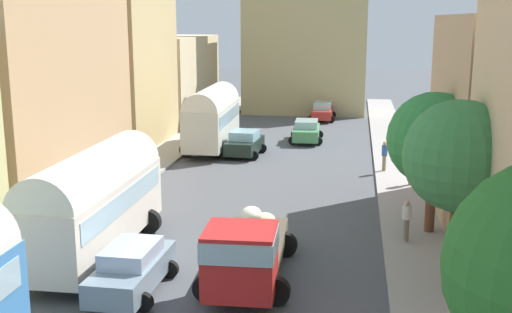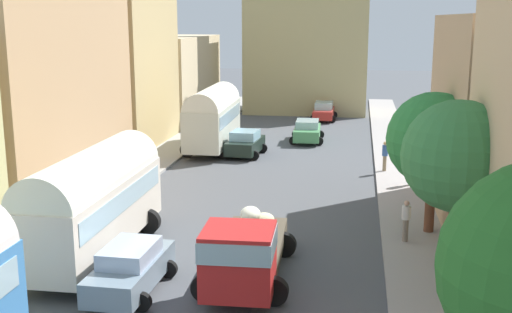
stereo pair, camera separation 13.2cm
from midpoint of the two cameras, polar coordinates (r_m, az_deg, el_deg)
ground_plane at (r=35.46m, az=1.15°, el=-1.72°), size 154.00×154.00×0.00m
sidewalk_left at (r=37.13m, az=-10.00°, el=-1.16°), size 2.50×70.00×0.14m
sidewalk_right at (r=35.19m, az=12.93°, el=-2.03°), size 2.50×70.00×0.14m
building_left_2 at (r=33.23m, az=-18.97°, el=8.15°), size 5.00×13.18×13.06m
building_left_3 at (r=44.13m, az=-11.24°, el=9.20°), size 4.01×9.46×12.77m
building_left_4 at (r=56.02m, az=-6.90°, el=7.07°), size 4.35×13.54×7.14m
distant_church at (r=59.27m, az=4.65°, el=9.87°), size 11.14×6.02×18.26m
parked_bus_1 at (r=23.77m, az=-14.28°, el=-3.63°), size 3.29×8.62×4.01m
parked_bus_2 at (r=42.06m, az=-3.83°, el=3.73°), size 3.37×8.23×4.21m
cargo_truck_0 at (r=20.61m, az=-0.85°, el=-8.45°), size 3.20×6.94×2.46m
car_0 at (r=45.25m, az=4.74°, el=2.32°), size 2.47×4.24×1.55m
car_1 at (r=55.11m, az=6.21°, el=4.09°), size 2.28×4.22×1.59m
car_2 at (r=20.86m, az=-11.08°, el=-9.87°), size 2.30×4.21×1.58m
car_3 at (r=40.40m, az=-0.89°, el=1.20°), size 2.57×3.86×1.63m
pedestrian_1 at (r=36.49m, az=11.67°, el=0.14°), size 0.46×0.46×1.85m
pedestrian_2 at (r=33.69m, az=13.99°, el=-1.03°), size 0.53×0.53×1.82m
pedestrian_3 at (r=25.16m, az=13.53°, el=-5.55°), size 0.42×0.42×1.79m
roadside_tree_1 at (r=19.80m, az=17.96°, el=-0.03°), size 3.40×3.40×6.29m
roadside_tree_2 at (r=25.89m, az=15.91°, el=1.47°), size 3.75×3.75×5.83m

